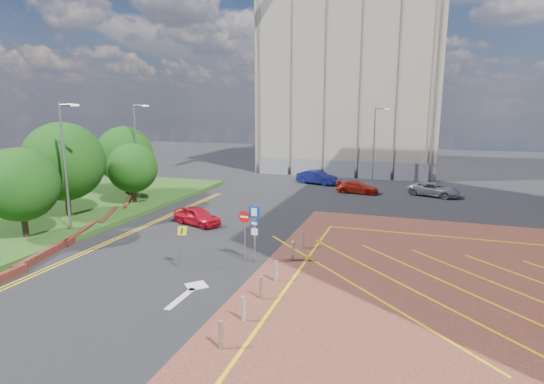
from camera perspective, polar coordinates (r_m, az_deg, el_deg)
The scene contains 19 objects.
ground at distance 21.92m, azimuth -4.50°, elevation -10.17°, with size 140.00×140.00×0.00m, color black.
grass_bed at distance 36.78m, azimuth -27.33°, elevation -2.33°, with size 14.00×32.00×0.30m, color #224516.
retaining_wall at distance 29.75m, azimuth -24.42°, elevation -4.96°, with size 6.06×20.33×0.40m.
tree_a at distance 29.29m, azimuth -30.75°, elevation 0.84°, with size 4.40×4.40×5.41m.
tree_b at distance 33.65m, azimuth -26.18°, elevation 3.70°, with size 5.60×5.60×6.74m.
tree_c at distance 36.25m, azimuth -18.26°, elevation 3.09°, with size 4.00×4.00×4.90m.
tree_d at distance 40.35m, azimuth -19.22°, elevation 4.78°, with size 5.00×5.00×6.08m.
lamp_left_near at distance 29.34m, azimuth -26.02°, elevation 3.59°, with size 1.53×0.16×8.00m.
lamp_left_far at distance 38.23m, azimuth -17.72°, elevation 5.73°, with size 1.53×0.16×8.00m.
lamp_back at distance 47.07m, azimuth 13.64°, elevation 6.53°, with size 1.53×0.16×8.00m.
sign_cluster at distance 22.05m, azimuth -2.87°, elevation -4.66°, with size 1.17×0.12×3.20m.
warning_sign at distance 21.83m, azimuth -12.22°, elevation -6.51°, with size 0.61×0.39×2.25m.
bollard_row at distance 19.54m, azimuth -0.11°, elevation -11.40°, with size 0.14×11.14×0.90m.
construction_building at distance 59.38m, azimuth 10.96°, elevation 13.98°, with size 21.20×19.20×22.00m, color #AD9F8D.
construction_fence at distance 49.76m, azimuth 10.13°, elevation 3.02°, with size 21.60×0.06×2.00m, color gray.
car_red_left at distance 29.90m, azimuth -10.04°, elevation -3.18°, with size 1.48×3.67×1.25m, color red.
car_blue_back at distance 45.40m, azimuth 6.08°, elevation 1.99°, with size 1.53×4.38×1.44m, color navy.
car_red_back at distance 41.09m, azimuth 11.41°, elevation 0.64°, with size 1.61×3.96×1.15m, color #AB1D0E.
car_silver_back at distance 41.68m, azimuth 20.93°, elevation 0.34°, with size 2.08×4.51×1.25m, color #9D9EA4.
Camera 1 is at (8.04, -18.76, 8.01)m, focal length 28.00 mm.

